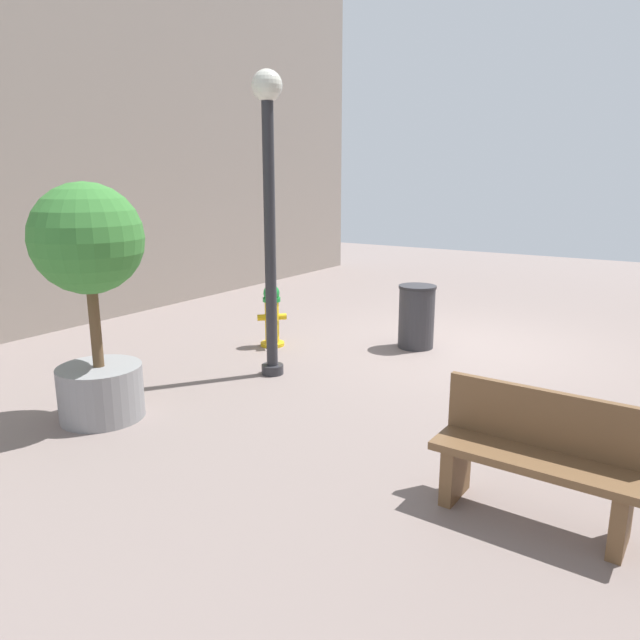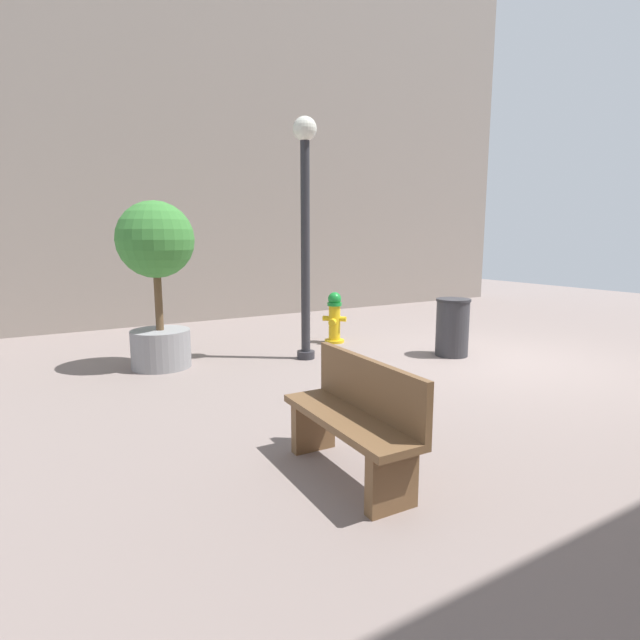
# 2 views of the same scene
# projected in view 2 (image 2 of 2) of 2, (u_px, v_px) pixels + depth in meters

# --- Properties ---
(ground_plane) EXTENTS (23.40, 23.40, 0.00)m
(ground_plane) POSITION_uv_depth(u_px,v_px,m) (500.00, 361.00, 7.74)
(ground_plane) COLOR gray
(building_facade_right) EXTENTS (0.70, 18.00, 9.78)m
(building_facade_right) POSITION_uv_depth(u_px,v_px,m) (195.00, 99.00, 10.94)
(building_facade_right) COLOR gray
(building_facade_right) RESTS_ON ground_plane
(fire_hydrant) EXTENTS (0.39, 0.39, 0.92)m
(fire_hydrant) POSITION_uv_depth(u_px,v_px,m) (334.00, 317.00, 9.02)
(fire_hydrant) COLOR gold
(fire_hydrant) RESTS_ON ground_plane
(bench_far) EXTENTS (1.47, 0.49, 0.95)m
(bench_far) POSITION_uv_depth(u_px,v_px,m) (355.00, 418.00, 3.97)
(bench_far) COLOR brown
(bench_far) RESTS_ON ground_plane
(planter_tree) EXTENTS (1.09, 1.09, 2.41)m
(planter_tree) POSITION_uv_depth(u_px,v_px,m) (157.00, 266.00, 7.13)
(planter_tree) COLOR gray
(planter_tree) RESTS_ON ground_plane
(street_lamp) EXTENTS (0.36, 0.36, 3.65)m
(street_lamp) POSITION_uv_depth(u_px,v_px,m) (305.00, 212.00, 7.52)
(street_lamp) COLOR #2D2D33
(street_lamp) RESTS_ON ground_plane
(trash_bin) EXTENTS (0.55, 0.55, 0.93)m
(trash_bin) POSITION_uv_depth(u_px,v_px,m) (452.00, 327.00, 8.02)
(trash_bin) COLOR #38383D
(trash_bin) RESTS_ON ground_plane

